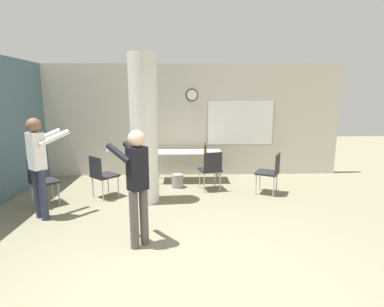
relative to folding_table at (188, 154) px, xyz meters
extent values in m
cube|color=beige|center=(-0.11, 0.62, 0.73)|extent=(8.00, 0.12, 2.80)
cylinder|color=black|center=(0.12, 0.55, 1.38)|extent=(0.30, 0.03, 0.30)
cylinder|color=white|center=(0.12, 0.53, 1.38)|extent=(0.26, 0.01, 0.25)
cube|color=#99999E|center=(1.35, 0.56, 0.68)|extent=(1.71, 0.01, 1.16)
cube|color=white|center=(1.35, 0.55, 0.68)|extent=(1.65, 0.02, 1.10)
cylinder|color=silver|center=(-0.85, -1.38, 0.73)|extent=(0.52, 0.52, 2.80)
cube|color=beige|center=(0.00, 0.00, 0.04)|extent=(1.58, 0.63, 0.03)
cylinder|color=gray|center=(-0.73, -0.26, -0.32)|extent=(0.04, 0.04, 0.69)
cylinder|color=gray|center=(0.73, -0.26, -0.32)|extent=(0.04, 0.04, 0.69)
cylinder|color=gray|center=(-0.73, 0.26, -0.32)|extent=(0.04, 0.04, 0.69)
cylinder|color=gray|center=(0.73, 0.26, -0.32)|extent=(0.04, 0.04, 0.69)
cylinder|color=#4C3319|center=(0.40, -0.15, 0.14)|extent=(0.07, 0.07, 0.17)
cylinder|color=#4C3319|center=(0.40, -0.15, 0.26)|extent=(0.03, 0.03, 0.07)
cylinder|color=gray|center=(-0.25, -0.51, -0.52)|extent=(0.26, 0.26, 0.30)
cube|color=#232328|center=(-1.70, -1.11, -0.22)|extent=(0.62, 0.62, 0.04)
cube|color=#232328|center=(-1.84, -1.26, 0.00)|extent=(0.31, 0.29, 0.40)
cylinder|color=#B7B7BC|center=(-1.45, -1.10, -0.46)|extent=(0.02, 0.02, 0.43)
cylinder|color=#B7B7BC|center=(-1.71, -0.86, -0.46)|extent=(0.02, 0.02, 0.43)
cylinder|color=#B7B7BC|center=(-1.69, -1.37, -0.46)|extent=(0.02, 0.02, 0.43)
cylinder|color=#B7B7BC|center=(-1.96, -1.12, -0.46)|extent=(0.02, 0.02, 0.43)
cube|color=#232328|center=(-2.73, -1.51, -0.22)|extent=(0.62, 0.62, 0.04)
cube|color=#232328|center=(-2.89, -1.65, 0.00)|extent=(0.28, 0.32, 0.40)
cylinder|color=#B7B7BC|center=(-2.48, -1.53, -0.46)|extent=(0.02, 0.02, 0.43)
cylinder|color=#B7B7BC|center=(-2.72, -1.26, -0.46)|extent=(0.02, 0.02, 0.43)
cylinder|color=#B7B7BC|center=(-2.75, -1.77, -0.46)|extent=(0.02, 0.02, 0.43)
cylinder|color=#B7B7BC|center=(-2.99, -1.50, -0.46)|extent=(0.02, 0.02, 0.43)
cube|color=#232328|center=(0.47, -0.69, -0.22)|extent=(0.52, 0.52, 0.04)
cube|color=#232328|center=(0.51, -0.89, 0.00)|extent=(0.39, 0.11, 0.40)
cylinder|color=#B7B7BC|center=(0.60, -0.47, -0.46)|extent=(0.02, 0.02, 0.43)
cylinder|color=#B7B7BC|center=(0.25, -0.55, -0.46)|extent=(0.02, 0.02, 0.43)
cylinder|color=#B7B7BC|center=(0.68, -0.82, -0.46)|extent=(0.02, 0.02, 0.43)
cylinder|color=#B7B7BC|center=(0.33, -0.90, -0.46)|extent=(0.02, 0.02, 0.43)
cube|color=#232328|center=(1.64, -0.99, -0.22)|extent=(0.59, 0.59, 0.04)
cube|color=#232328|center=(1.82, -1.08, 0.00)|extent=(0.21, 0.37, 0.40)
cylinder|color=#B7B7BC|center=(1.56, -0.75, -0.46)|extent=(0.02, 0.02, 0.43)
cylinder|color=#B7B7BC|center=(1.40, -1.07, -0.46)|extent=(0.02, 0.02, 0.43)
cylinder|color=#B7B7BC|center=(1.88, -0.91, -0.46)|extent=(0.02, 0.02, 0.43)
cylinder|color=#B7B7BC|center=(1.72, -1.23, -0.46)|extent=(0.02, 0.02, 0.43)
cylinder|color=#2D3347|center=(-2.44, -2.22, -0.24)|extent=(0.13, 0.13, 0.86)
cylinder|color=#2D3347|center=(-2.57, -2.11, -0.24)|extent=(0.13, 0.13, 0.86)
cube|color=white|center=(-2.51, -2.17, 0.49)|extent=(0.32, 0.31, 0.61)
sphere|color=brown|center=(-2.51, -2.17, 0.91)|extent=(0.23, 0.23, 0.23)
cylinder|color=white|center=(-2.25, -2.06, 0.69)|extent=(0.40, 0.48, 0.24)
cylinder|color=white|center=(-2.46, -1.89, 0.69)|extent=(0.40, 0.48, 0.24)
cylinder|color=#514C47|center=(-0.67, -3.11, -0.26)|extent=(0.12, 0.12, 0.82)
cylinder|color=#514C47|center=(-0.79, -3.22, -0.26)|extent=(0.12, 0.12, 0.82)
cube|color=black|center=(-0.73, -3.16, 0.43)|extent=(0.30, 0.30, 0.58)
sphere|color=#D8AD8C|center=(-0.73, -3.16, 0.83)|extent=(0.22, 0.22, 0.22)
cylinder|color=black|center=(-0.79, -2.90, 0.62)|extent=(0.41, 0.43, 0.23)
cylinder|color=black|center=(-0.98, -3.08, 0.62)|extent=(0.41, 0.43, 0.23)
cube|color=white|center=(-1.14, -2.91, 0.62)|extent=(0.12, 0.12, 0.04)
camera|label=1|loc=(-0.14, -7.01, 1.40)|focal=28.00mm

